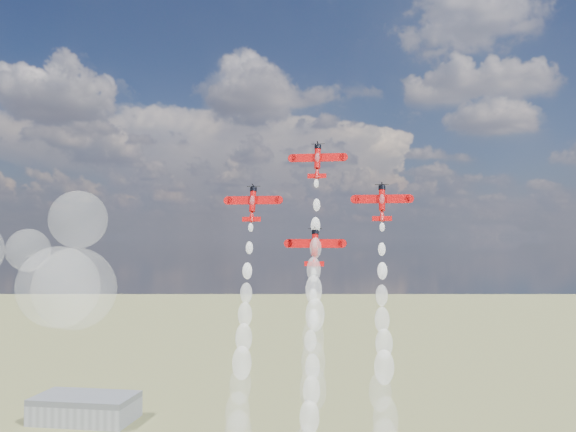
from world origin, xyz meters
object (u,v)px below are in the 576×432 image
(hangar, at_px, (85,408))
(plane_left, at_px, (253,203))
(plane_lead, at_px, (317,160))
(plane_slot, at_px, (315,247))
(plane_right, at_px, (382,202))

(hangar, height_order, plane_left, plane_left)
(plane_lead, relative_size, plane_slot, 1.00)
(hangar, distance_m, plane_lead, 237.27)
(plane_lead, xyz_separation_m, plane_left, (-13.66, -2.54, -9.21))
(hangar, bearing_deg, plane_right, -47.69)
(hangar, relative_size, plane_slot, 4.48)
(hangar, bearing_deg, plane_lead, -49.95)
(plane_right, distance_m, plane_slot, 16.67)
(hangar, xyz_separation_m, plane_left, (123.74, -165.97, 94.27))
(plane_left, bearing_deg, plane_right, 0.00)
(plane_lead, relative_size, plane_left, 1.00)
(plane_right, bearing_deg, plane_left, 180.00)
(plane_left, distance_m, plane_slot, 16.67)
(hangar, distance_m, plane_slot, 233.47)
(plane_lead, height_order, plane_slot, plane_lead)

